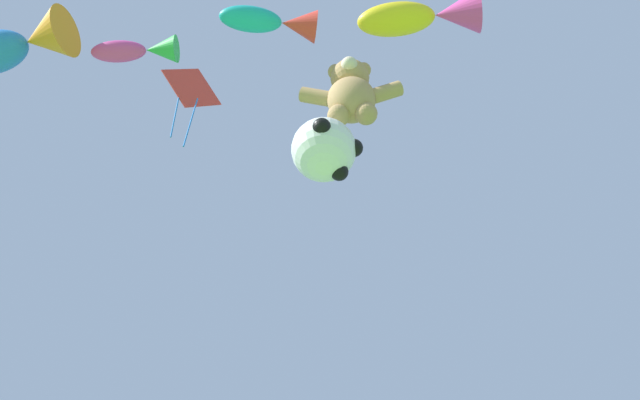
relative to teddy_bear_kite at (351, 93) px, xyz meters
name	(u,v)px	position (x,y,z in m)	size (l,w,h in m)	color
teddy_bear_kite	(351,93)	(0.00, 0.00, 0.00)	(1.85, 0.81, 1.88)	tan
soccer_ball_kite	(325,150)	(-0.48, 0.04, -1.67)	(1.15, 1.14, 1.05)	white
fish_kite_goldfin	(426,16)	(1.53, -0.49, 1.86)	(2.35, 0.87, 0.84)	yellow
fish_kite_teal	(275,22)	(-1.38, -0.59, 1.83)	(1.95, 0.94, 0.64)	#19ADB2
fish_kite_magenta	(140,50)	(-4.09, -0.21, 1.79)	(1.72, 0.57, 0.55)	#E53F9E
fish_kite_cobalt	(19,45)	(-6.46, -0.48, 1.86)	(2.57, 1.46, 1.07)	blue
diamond_kite	(191,91)	(-3.42, 1.13, 2.47)	(1.16, 0.95, 3.12)	red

